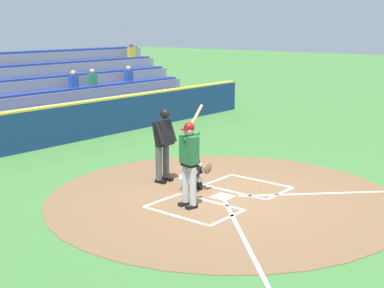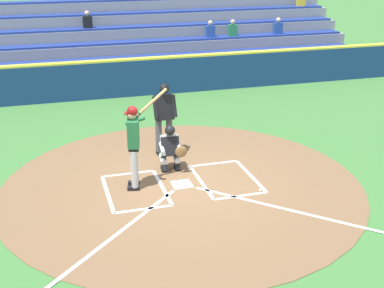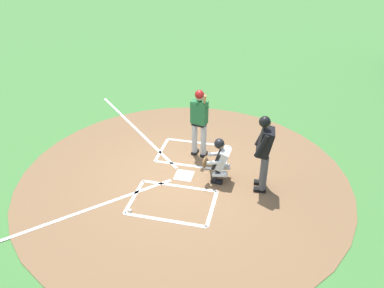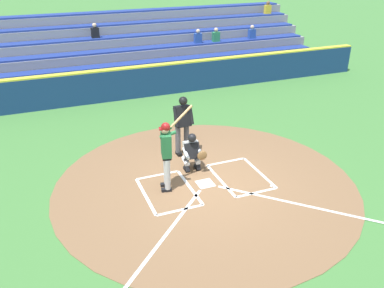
{
  "view_description": "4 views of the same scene",
  "coord_description": "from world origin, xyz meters",
  "px_view_note": "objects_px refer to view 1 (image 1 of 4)",
  "views": [
    {
      "loc": [
        9.67,
        6.99,
        3.88
      ],
      "look_at": [
        -0.57,
        -1.37,
        0.96
      ],
      "focal_mm": 51.05,
      "sensor_mm": 36.0,
      "label": 1
    },
    {
      "loc": [
        2.74,
        10.13,
        5.05
      ],
      "look_at": [
        -0.27,
        -0.13,
        0.9
      ],
      "focal_mm": 48.83,
      "sensor_mm": 36.0,
      "label": 2
    },
    {
      "loc": [
        -7.11,
        -1.87,
        5.24
      ],
      "look_at": [
        -0.26,
        -0.27,
        1.1
      ],
      "focal_mm": 34.09,
      "sensor_mm": 36.0,
      "label": 3
    },
    {
      "loc": [
        3.84,
        8.64,
        5.75
      ],
      "look_at": [
        0.15,
        -0.58,
        0.96
      ],
      "focal_mm": 38.55,
      "sensor_mm": 36.0,
      "label": 4
    }
  ],
  "objects_px": {
    "catcher": "(193,167)",
    "plate_umpire": "(164,140)",
    "batter": "(189,158)",
    "baseball": "(287,187)"
  },
  "relations": [
    {
      "from": "catcher",
      "to": "plate_umpire",
      "type": "xyz_separation_m",
      "value": [
        -0.1,
        -1.01,
        0.49
      ]
    },
    {
      "from": "catcher",
      "to": "plate_umpire",
      "type": "distance_m",
      "value": 1.12
    },
    {
      "from": "batter",
      "to": "baseball",
      "type": "distance_m",
      "value": 2.93
    },
    {
      "from": "plate_umpire",
      "to": "baseball",
      "type": "relative_size",
      "value": 25.2
    },
    {
      "from": "catcher",
      "to": "baseball",
      "type": "xyz_separation_m",
      "value": [
        -1.59,
        1.65,
        -0.55
      ]
    },
    {
      "from": "catcher",
      "to": "plate_umpire",
      "type": "relative_size",
      "value": 0.61
    },
    {
      "from": "baseball",
      "to": "plate_umpire",
      "type": "bearing_deg",
      "value": -60.73
    },
    {
      "from": "catcher",
      "to": "plate_umpire",
      "type": "height_order",
      "value": "plate_umpire"
    },
    {
      "from": "batter",
      "to": "catcher",
      "type": "xyz_separation_m",
      "value": [
        -0.97,
        -0.69,
        -0.51
      ]
    },
    {
      "from": "batter",
      "to": "plate_umpire",
      "type": "xyz_separation_m",
      "value": [
        -1.07,
        -1.7,
        -0.02
      ]
    }
  ]
}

